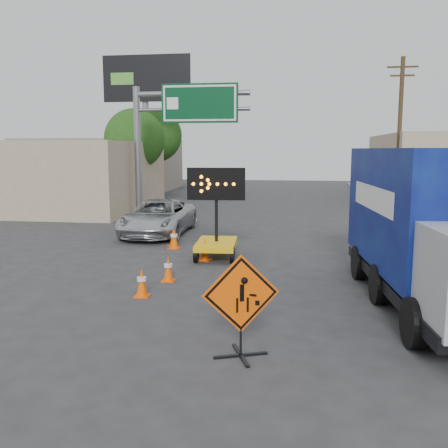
% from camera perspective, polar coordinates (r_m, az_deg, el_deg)
% --- Properties ---
extents(ground, '(100.00, 100.00, 0.00)m').
position_cam_1_polar(ground, '(8.88, -5.47, -15.20)').
color(ground, '#2D2D30').
rests_on(ground, ground).
extents(curb_right, '(0.40, 60.00, 0.12)m').
position_cam_1_polar(curb_right, '(23.73, 21.02, -0.52)').
color(curb_right, gray).
rests_on(curb_right, ground).
extents(storefront_left_near, '(14.00, 10.00, 4.00)m').
position_cam_1_polar(storefront_left_near, '(32.18, -21.46, 5.18)').
color(storefront_left_near, tan).
rests_on(storefront_left_near, ground).
extents(storefront_left_far, '(12.00, 10.00, 4.40)m').
position_cam_1_polar(storefront_left_far, '(45.22, -13.72, 6.59)').
color(storefront_left_far, gray).
rests_on(storefront_left_far, ground).
extents(highway_gantry, '(6.18, 0.38, 6.90)m').
position_cam_1_polar(highway_gantry, '(26.67, -5.63, 11.75)').
color(highway_gantry, slate).
rests_on(highway_gantry, ground).
extents(billboard, '(6.10, 0.54, 9.85)m').
position_cam_1_polar(billboard, '(35.50, -8.83, 14.59)').
color(billboard, slate).
rests_on(billboard, ground).
extents(utility_pole_far, '(1.80, 0.26, 9.00)m').
position_cam_1_polar(utility_pole_far, '(32.46, 19.42, 10.06)').
color(utility_pole_far, '#4C3720').
rests_on(utility_pole_far, ground).
extents(tree_left_near, '(3.71, 3.71, 6.03)m').
position_cam_1_polar(tree_left_near, '(31.51, -10.18, 9.51)').
color(tree_left_near, '#4C3720').
rests_on(tree_left_near, ground).
extents(tree_left_far, '(4.10, 4.10, 6.66)m').
position_cam_1_polar(tree_left_far, '(39.46, -7.85, 9.98)').
color(tree_left_far, '#4C3720').
rests_on(tree_left_far, ground).
extents(construction_sign, '(1.28, 0.92, 1.81)m').
position_cam_1_polar(construction_sign, '(8.65, 1.94, -9.07)').
color(construction_sign, black).
rests_on(construction_sign, ground).
extents(arrow_board, '(1.89, 2.16, 2.98)m').
position_cam_1_polar(arrow_board, '(16.42, -0.88, -1.63)').
color(arrow_board, yellow).
rests_on(arrow_board, ground).
extents(pickup_truck, '(2.44, 5.23, 1.45)m').
position_cam_1_polar(pickup_truck, '(21.16, -7.52, 0.76)').
color(pickup_truck, silver).
rests_on(pickup_truck, ground).
extents(box_truck, '(2.91, 7.73, 3.59)m').
position_cam_1_polar(box_truck, '(12.23, 22.50, -1.24)').
color(box_truck, black).
rests_on(box_truck, ground).
extents(cone_a, '(0.36, 0.36, 0.70)m').
position_cam_1_polar(cone_a, '(12.39, -9.38, -6.63)').
color(cone_a, '#FF5605').
rests_on(cone_a, ground).
extents(cone_b, '(0.35, 0.35, 0.69)m').
position_cam_1_polar(cone_b, '(13.70, -6.39, -5.11)').
color(cone_b, '#FF5605').
rests_on(cone_b, ground).
extents(cone_c, '(0.45, 0.45, 0.76)m').
position_cam_1_polar(cone_c, '(16.11, -2.24, -2.87)').
color(cone_c, '#FF5605').
rests_on(cone_c, ground).
extents(cone_d, '(0.45, 0.45, 0.75)m').
position_cam_1_polar(cone_d, '(18.12, -5.72, -1.64)').
color(cone_d, '#FF5605').
rests_on(cone_d, ground).
extents(cone_e, '(0.38, 0.38, 0.63)m').
position_cam_1_polar(cone_e, '(18.63, -5.84, -1.55)').
color(cone_e, '#FF5605').
rests_on(cone_e, ground).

